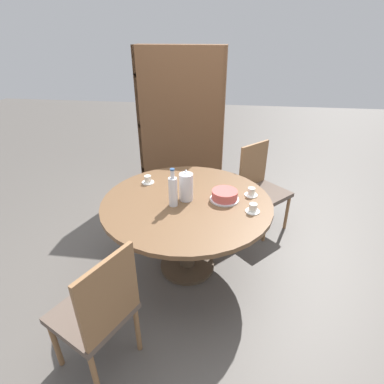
{
  "coord_description": "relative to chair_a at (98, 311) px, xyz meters",
  "views": [
    {
      "loc": [
        0.33,
        -2.1,
        1.93
      ],
      "look_at": [
        0.0,
        0.32,
        0.61
      ],
      "focal_mm": 28.0,
      "sensor_mm": 36.0,
      "label": 1
    }
  ],
  "objects": [
    {
      "name": "cup_c",
      "position": [
        0.91,
        0.86,
        0.25
      ],
      "size": [
        0.11,
        0.11,
        0.07
      ],
      "color": "white",
      "rests_on": "dining_table"
    },
    {
      "name": "coffee_pot",
      "position": [
        0.38,
        0.99,
        0.35
      ],
      "size": [
        0.11,
        0.11,
        0.27
      ],
      "color": "silver",
      "rests_on": "dining_table"
    },
    {
      "name": "cup_a",
      "position": [
        0.91,
        1.12,
        0.25
      ],
      "size": [
        0.11,
        0.11,
        0.07
      ],
      "color": "white",
      "rests_on": "dining_table"
    },
    {
      "name": "bookshelf",
      "position": [
        0.08,
        2.57,
        0.39
      ],
      "size": [
        1.08,
        0.28,
        1.8
      ],
      "rotation": [
        0.0,
        0.0,
        3.14
      ],
      "color": "brown",
      "rests_on": "ground_plane"
    },
    {
      "name": "cup_b",
      "position": [
        -0.02,
        1.24,
        0.25
      ],
      "size": [
        0.11,
        0.11,
        0.07
      ],
      "color": "white",
      "rests_on": "dining_table"
    },
    {
      "name": "dining_table",
      "position": [
        0.38,
        0.97,
        0.11
      ],
      "size": [
        1.4,
        1.4,
        0.71
      ],
      "color": "#473828",
      "rests_on": "ground_plane"
    },
    {
      "name": "chair_b",
      "position": [
        1.06,
        1.76,
        0.0
      ],
      "size": [
        0.59,
        0.59,
        0.92
      ],
      "rotation": [
        0.0,
        0.0,
        7.09
      ],
      "color": "olive",
      "rests_on": "ground_plane"
    },
    {
      "name": "cake_main",
      "position": [
        0.69,
        1.02,
        0.27
      ],
      "size": [
        0.24,
        0.24,
        0.08
      ],
      "color": "silver",
      "rests_on": "dining_table"
    },
    {
      "name": "water_bottle",
      "position": [
        0.29,
        0.88,
        0.36
      ],
      "size": [
        0.07,
        0.07,
        0.32
      ],
      "color": "silver",
      "rests_on": "dining_table"
    },
    {
      "name": "chair_a",
      "position": [
        0.0,
        0.0,
        0.0
      ],
      "size": [
        0.56,
        0.56,
        0.92
      ],
      "rotation": [
        0.0,
        0.0,
        4.27
      ],
      "color": "olive",
      "rests_on": "ground_plane"
    },
    {
      "name": "ground_plane",
      "position": [
        0.38,
        0.97,
        -0.48
      ],
      "size": [
        14.0,
        14.0,
        0.0
      ],
      "primitive_type": "plane",
      "color": "#56514C"
    }
  ]
}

